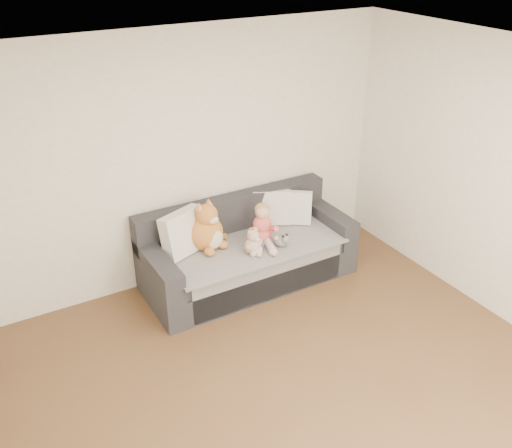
{
  "coord_description": "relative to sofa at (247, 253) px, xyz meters",
  "views": [
    {
      "loc": [
        -2.04,
        -2.45,
        3.42
      ],
      "look_at": [
        0.45,
        1.87,
        0.75
      ],
      "focal_mm": 40.0,
      "sensor_mm": 36.0,
      "label": 1
    }
  ],
  "objects": [
    {
      "name": "cushion_left",
      "position": [
        -0.66,
        0.1,
        0.38
      ],
      "size": [
        0.53,
        0.38,
        0.45
      ],
      "rotation": [
        0.0,
        0.0,
        0.37
      ],
      "color": "beige",
      "rests_on": "sofa"
    },
    {
      "name": "room_shell",
      "position": [
        -0.45,
        -1.64,
        0.99
      ],
      "size": [
        5.0,
        5.0,
        5.0
      ],
      "color": "brown",
      "rests_on": "ground"
    },
    {
      "name": "sofa",
      "position": [
        0.0,
        0.0,
        0.0
      ],
      "size": [
        2.2,
        0.94,
        0.85
      ],
      "color": "#28282D",
      "rests_on": "ground"
    },
    {
      "name": "teddy_bear",
      "position": [
        -0.07,
        -0.26,
        0.27
      ],
      "size": [
        0.21,
        0.17,
        0.28
      ],
      "rotation": [
        0.0,
        0.0,
        0.3
      ],
      "color": "tan",
      "rests_on": "sofa"
    },
    {
      "name": "toddler",
      "position": [
        0.11,
        -0.13,
        0.35
      ],
      "size": [
        0.33,
        0.44,
        0.44
      ],
      "rotation": [
        0.0,
        0.0,
        -0.41
      ],
      "color": "#EC5356",
      "rests_on": "sofa"
    },
    {
      "name": "plush_cow",
      "position": [
        0.24,
        -0.28,
        0.23
      ],
      "size": [
        0.13,
        0.2,
        0.16
      ],
      "rotation": [
        0.0,
        0.0,
        0.19
      ],
      "color": "white",
      "rests_on": "sofa"
    },
    {
      "name": "cushion_right_back",
      "position": [
        0.42,
        0.2,
        0.35
      ],
      "size": [
        0.45,
        0.35,
        0.39
      ],
      "rotation": [
        0.0,
        0.0,
        -0.48
      ],
      "color": "beige",
      "rests_on": "sofa"
    },
    {
      "name": "sippy_cup",
      "position": [
        0.02,
        -0.25,
        0.22
      ],
      "size": [
        0.1,
        0.08,
        0.11
      ],
      "rotation": [
        0.0,
        0.0,
        0.26
      ],
      "color": "#6D348E",
      "rests_on": "sofa"
    },
    {
      "name": "plush_cat",
      "position": [
        -0.42,
        0.07,
        0.36
      ],
      "size": [
        0.44,
        0.43,
        0.55
      ],
      "rotation": [
        0.0,
        0.0,
        0.32
      ],
      "color": "#C25C2B",
      "rests_on": "sofa"
    },
    {
      "name": "cushion_right_front",
      "position": [
        0.64,
        0.1,
        0.34
      ],
      "size": [
        0.42,
        0.38,
        0.37
      ],
      "rotation": [
        0.0,
        0.0,
        -0.64
      ],
      "color": "beige",
      "rests_on": "sofa"
    }
  ]
}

